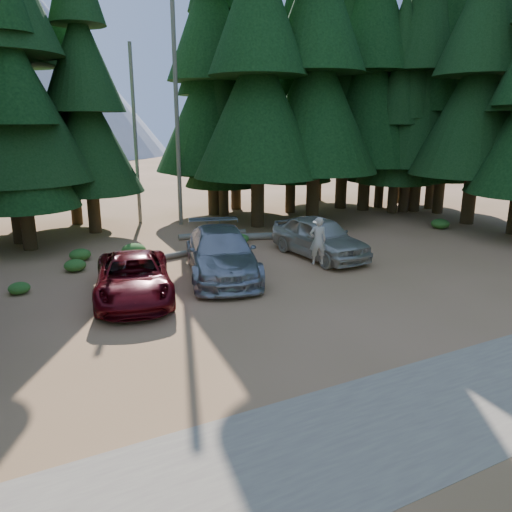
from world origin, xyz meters
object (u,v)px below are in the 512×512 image
object	(u,v)px
log_left	(170,256)
log_mid	(213,234)
log_right	(290,235)
silver_minivan_right	(319,237)
silver_minivan_center	(221,253)
red_pickup	(133,278)
frisbee_player	(318,241)

from	to	relation	value
log_left	log_mid	world-z (taller)	log_mid
log_right	silver_minivan_right	bearing A→B (deg)	-82.00
silver_minivan_center	red_pickup	bearing A→B (deg)	-147.28
log_mid	log_right	world-z (taller)	log_right
silver_minivan_center	silver_minivan_right	xyz separation A→B (m)	(4.95, 0.54, -0.00)
red_pickup	log_mid	xyz separation A→B (m)	(5.95, 7.33, -0.59)
red_pickup	log_right	xyz separation A→B (m)	(9.32, 5.21, -0.56)
silver_minivan_center	log_right	distance (m)	7.05
red_pickup	silver_minivan_right	distance (m)	8.77
silver_minivan_right	log_mid	size ratio (longest dim) A/B	1.46
log_left	silver_minivan_center	bearing A→B (deg)	-83.86
log_left	silver_minivan_right	bearing A→B (deg)	-35.89
red_pickup	silver_minivan_right	world-z (taller)	silver_minivan_right
log_mid	silver_minivan_right	bearing A→B (deg)	-60.18
frisbee_player	log_right	size ratio (longest dim) A/B	0.34
silver_minivan_right	log_left	world-z (taller)	silver_minivan_right
silver_minivan_center	log_right	xyz separation A→B (m)	(5.64, 4.17, -0.73)
red_pickup	silver_minivan_center	xyz separation A→B (m)	(3.68, 1.04, 0.16)
silver_minivan_right	red_pickup	bearing A→B (deg)	-172.12
frisbee_player	log_left	size ratio (longest dim) A/B	0.50
log_left	log_mid	bearing A→B (deg)	31.15
log_left	log_right	distance (m)	6.75
red_pickup	log_right	world-z (taller)	red_pickup
silver_minivan_center	frisbee_player	bearing A→B (deg)	-10.83
red_pickup	silver_minivan_center	bearing A→B (deg)	28.90
log_left	log_mid	xyz separation A→B (m)	(3.31, 3.07, 0.02)
frisbee_player	silver_minivan_center	bearing A→B (deg)	-9.26
red_pickup	log_mid	bearing A→B (deg)	64.13
frisbee_player	log_left	world-z (taller)	frisbee_player
log_mid	silver_minivan_center	bearing A→B (deg)	-104.93
log_right	silver_minivan_center	bearing A→B (deg)	-124.68
silver_minivan_center	frisbee_player	distance (m)	3.76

